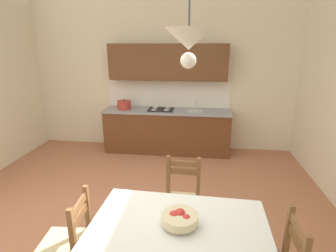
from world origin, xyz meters
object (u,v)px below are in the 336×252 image
object	(u,v)px
dining_chair_kitchen_side	(182,200)
fruit_bowl	(180,218)
pendant_lamp	(189,40)
kitchen_cabinetry	(167,112)
dining_chair_tv_side	(68,243)
dining_table	(179,237)

from	to	relation	value
dining_chair_kitchen_side	fruit_bowl	world-z (taller)	dining_chair_kitchen_side
dining_chair_kitchen_side	pendant_lamp	xyz separation A→B (m)	(0.08, -0.83, 1.75)
kitchen_cabinetry	fruit_bowl	bearing A→B (deg)	-80.99
kitchen_cabinetry	dining_chair_tv_side	bearing A→B (deg)	-97.85
fruit_bowl	dining_table	bearing A→B (deg)	-169.38
dining_chair_kitchen_side	fruit_bowl	distance (m)	0.92
dining_chair_kitchen_side	dining_chair_tv_side	size ratio (longest dim) A/B	1.00
dining_chair_tv_side	pendant_lamp	size ratio (longest dim) A/B	1.16
dining_table	fruit_bowl	bearing A→B (deg)	10.62
dining_table	dining_chair_kitchen_side	world-z (taller)	dining_chair_kitchen_side
kitchen_cabinetry	pendant_lamp	bearing A→B (deg)	-80.29
dining_table	fruit_bowl	size ratio (longest dim) A/B	4.97
pendant_lamp	dining_chair_kitchen_side	bearing A→B (deg)	95.56
kitchen_cabinetry	dining_table	size ratio (longest dim) A/B	1.74
dining_chair_kitchen_side	fruit_bowl	xyz separation A→B (m)	(0.04, -0.84, 0.37)
dining_chair_kitchen_side	dining_chair_tv_side	bearing A→B (deg)	-139.66
dining_table	dining_chair_tv_side	size ratio (longest dim) A/B	1.60
kitchen_cabinetry	dining_chair_kitchen_side	distance (m)	2.66
dining_table	fruit_bowl	world-z (taller)	fruit_bowl
dining_table	pendant_lamp	distance (m)	1.56
dining_table	dining_chair_tv_side	xyz separation A→B (m)	(-1.01, 0.01, -0.19)
fruit_bowl	pendant_lamp	distance (m)	1.38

